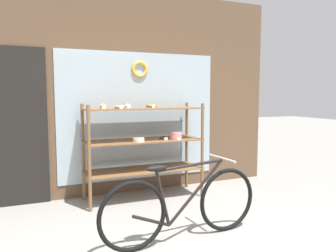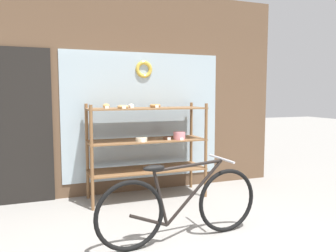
# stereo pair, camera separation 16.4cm
# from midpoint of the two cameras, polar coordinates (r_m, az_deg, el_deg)

# --- Properties ---
(storefront_facade) EXTENTS (4.84, 0.13, 3.01)m
(storefront_facade) POSITION_cam_midpoint_polar(r_m,az_deg,el_deg) (4.94, -8.87, 5.31)
(storefront_facade) COLOR brown
(storefront_facade) RESTS_ON ground_plane
(display_case) EXTENTS (1.65, 0.55, 1.36)m
(display_case) POSITION_cam_midpoint_polar(r_m,az_deg,el_deg) (4.63, -5.09, -2.42)
(display_case) COLOR brown
(display_case) RESTS_ON ground_plane
(bicycle) EXTENTS (1.77, 0.46, 0.82)m
(bicycle) POSITION_cam_midpoint_polar(r_m,az_deg,el_deg) (3.39, 1.17, -13.61)
(bicycle) COLOR black
(bicycle) RESTS_ON ground_plane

